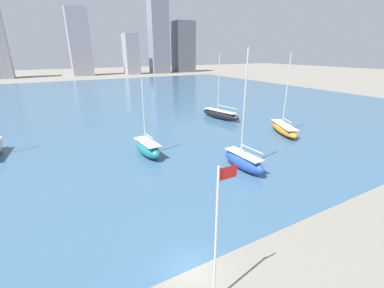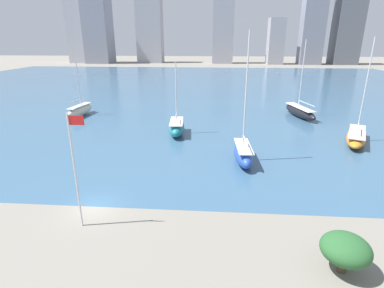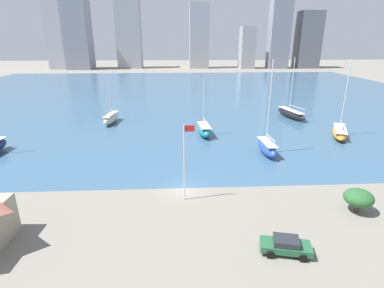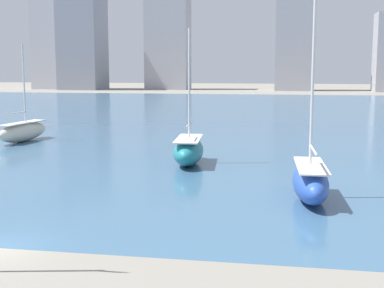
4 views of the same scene
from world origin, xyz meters
name	(u,v)px [view 4 (image 4 of 4)]	position (x,y,z in m)	size (l,w,h in m)	color
harbor_water	(212,114)	(0.00, 70.00, 0.00)	(180.00, 140.00, 0.00)	#385B7A
distant_city_skyline	(248,28)	(-1.19, 168.19, 21.37)	(172.48, 19.27, 55.49)	#A8A8B2
sailboat_cream	(23,131)	(-15.48, 32.28, 1.11)	(2.81, 8.50, 10.42)	beige
sailboat_teal	(189,150)	(4.65, 21.81, 1.16)	(2.96, 7.17, 11.10)	#1E757F
sailboat_blue	(310,180)	(14.02, 11.25, 1.21)	(2.38, 7.26, 15.10)	#284CA8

